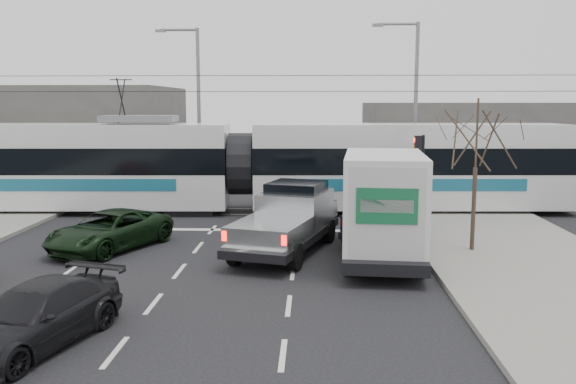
{
  "coord_description": "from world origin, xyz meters",
  "views": [
    {
      "loc": [
        2.27,
        -17.55,
        5.0
      ],
      "look_at": [
        1.39,
        4.21,
        1.8
      ],
      "focal_mm": 38.0,
      "sensor_mm": 36.0,
      "label": 1
    }
  ],
  "objects_px": {
    "street_lamp_near": "(412,100)",
    "green_car": "(110,230)",
    "navy_pickup": "(382,213)",
    "bare_tree": "(477,140)",
    "dark_car": "(35,316)",
    "box_truck": "(383,207)",
    "silver_pickup": "(289,218)",
    "tram": "(240,166)",
    "traffic_signal": "(419,161)",
    "street_lamp_far": "(195,101)"
  },
  "relations": [
    {
      "from": "navy_pickup",
      "to": "green_car",
      "type": "bearing_deg",
      "value": -144.67
    },
    {
      "from": "silver_pickup",
      "to": "box_truck",
      "type": "xyz_separation_m",
      "value": [
        3.04,
        -1.07,
        0.59
      ]
    },
    {
      "from": "green_car",
      "to": "street_lamp_near",
      "type": "bearing_deg",
      "value": 67.29
    },
    {
      "from": "street_lamp_near",
      "to": "green_car",
      "type": "bearing_deg",
      "value": -136.55
    },
    {
      "from": "tram",
      "to": "street_lamp_far",
      "type": "bearing_deg",
      "value": 115.6
    },
    {
      "from": "street_lamp_near",
      "to": "green_car",
      "type": "relative_size",
      "value": 1.89
    },
    {
      "from": "bare_tree",
      "to": "traffic_signal",
      "type": "height_order",
      "value": "bare_tree"
    },
    {
      "from": "navy_pickup",
      "to": "traffic_signal",
      "type": "bearing_deg",
      "value": 66.7
    },
    {
      "from": "traffic_signal",
      "to": "box_truck",
      "type": "xyz_separation_m",
      "value": [
        -1.94,
        -4.81,
        -1.03
      ]
    },
    {
      "from": "traffic_signal",
      "to": "navy_pickup",
      "type": "relative_size",
      "value": 0.75
    },
    {
      "from": "green_car",
      "to": "dark_car",
      "type": "height_order",
      "value": "green_car"
    },
    {
      "from": "dark_car",
      "to": "navy_pickup",
      "type": "bearing_deg",
      "value": 68.78
    },
    {
      "from": "bare_tree",
      "to": "box_truck",
      "type": "relative_size",
      "value": 0.71
    },
    {
      "from": "silver_pickup",
      "to": "street_lamp_near",
      "type": "bearing_deg",
      "value": 78.91
    },
    {
      "from": "bare_tree",
      "to": "green_car",
      "type": "xyz_separation_m",
      "value": [
        -12.28,
        0.14,
        -3.13
      ]
    },
    {
      "from": "tram",
      "to": "box_truck",
      "type": "relative_size",
      "value": 4.18
    },
    {
      "from": "tram",
      "to": "green_car",
      "type": "distance_m",
      "value": 8.44
    },
    {
      "from": "box_truck",
      "to": "navy_pickup",
      "type": "relative_size",
      "value": 1.48
    },
    {
      "from": "bare_tree",
      "to": "street_lamp_near",
      "type": "distance_m",
      "value": 11.58
    },
    {
      "from": "tram",
      "to": "dark_car",
      "type": "distance_m",
      "value": 16.11
    },
    {
      "from": "bare_tree",
      "to": "street_lamp_near",
      "type": "relative_size",
      "value": 0.56
    },
    {
      "from": "bare_tree",
      "to": "street_lamp_near",
      "type": "bearing_deg",
      "value": 91.42
    },
    {
      "from": "traffic_signal",
      "to": "tram",
      "type": "xyz_separation_m",
      "value": [
        -7.54,
        3.63,
        -0.6
      ]
    },
    {
      "from": "navy_pickup",
      "to": "box_truck",
      "type": "bearing_deg",
      "value": -74.09
    },
    {
      "from": "tram",
      "to": "box_truck",
      "type": "bearing_deg",
      "value": -58.82
    },
    {
      "from": "street_lamp_near",
      "to": "tram",
      "type": "distance_m",
      "value": 9.7
    },
    {
      "from": "silver_pickup",
      "to": "green_car",
      "type": "distance_m",
      "value": 6.18
    },
    {
      "from": "tram",
      "to": "dark_car",
      "type": "bearing_deg",
      "value": -100.85
    },
    {
      "from": "navy_pickup",
      "to": "green_car",
      "type": "distance_m",
      "value": 9.82
    },
    {
      "from": "street_lamp_near",
      "to": "dark_car",
      "type": "xyz_separation_m",
      "value": [
        -10.75,
        -19.74,
        -4.47
      ]
    },
    {
      "from": "silver_pickup",
      "to": "traffic_signal",
      "type": "bearing_deg",
      "value": 53.18
    },
    {
      "from": "traffic_signal",
      "to": "dark_car",
      "type": "height_order",
      "value": "traffic_signal"
    },
    {
      "from": "traffic_signal",
      "to": "tram",
      "type": "height_order",
      "value": "tram"
    },
    {
      "from": "silver_pickup",
      "to": "dark_car",
      "type": "relative_size",
      "value": 1.49
    },
    {
      "from": "bare_tree",
      "to": "navy_pickup",
      "type": "distance_m",
      "value": 4.63
    },
    {
      "from": "silver_pickup",
      "to": "dark_car",
      "type": "height_order",
      "value": "silver_pickup"
    },
    {
      "from": "traffic_signal",
      "to": "green_car",
      "type": "distance_m",
      "value": 11.98
    },
    {
      "from": "box_truck",
      "to": "green_car",
      "type": "height_order",
      "value": "box_truck"
    },
    {
      "from": "dark_car",
      "to": "street_lamp_near",
      "type": "bearing_deg",
      "value": 78.17
    },
    {
      "from": "bare_tree",
      "to": "traffic_signal",
      "type": "relative_size",
      "value": 1.39
    },
    {
      "from": "street_lamp_near",
      "to": "tram",
      "type": "xyz_separation_m",
      "value": [
        -8.38,
        -3.87,
        -2.98
      ]
    },
    {
      "from": "tram",
      "to": "box_truck",
      "type": "distance_m",
      "value": 10.14
    },
    {
      "from": "street_lamp_near",
      "to": "tram",
      "type": "bearing_deg",
      "value": -155.22
    },
    {
      "from": "bare_tree",
      "to": "navy_pickup",
      "type": "xyz_separation_m",
      "value": [
        -2.73,
        2.41,
        -2.86
      ]
    },
    {
      "from": "traffic_signal",
      "to": "bare_tree",
      "type": "bearing_deg",
      "value": -74.24
    },
    {
      "from": "street_lamp_near",
      "to": "navy_pickup",
      "type": "height_order",
      "value": "street_lamp_near"
    },
    {
      "from": "bare_tree",
      "to": "dark_car",
      "type": "height_order",
      "value": "bare_tree"
    },
    {
      "from": "bare_tree",
      "to": "street_lamp_far",
      "type": "xyz_separation_m",
      "value": [
        -11.79,
        13.5,
        1.32
      ]
    },
    {
      "from": "silver_pickup",
      "to": "box_truck",
      "type": "bearing_deg",
      "value": -3.09
    },
    {
      "from": "bare_tree",
      "to": "navy_pickup",
      "type": "height_order",
      "value": "bare_tree"
    }
  ]
}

